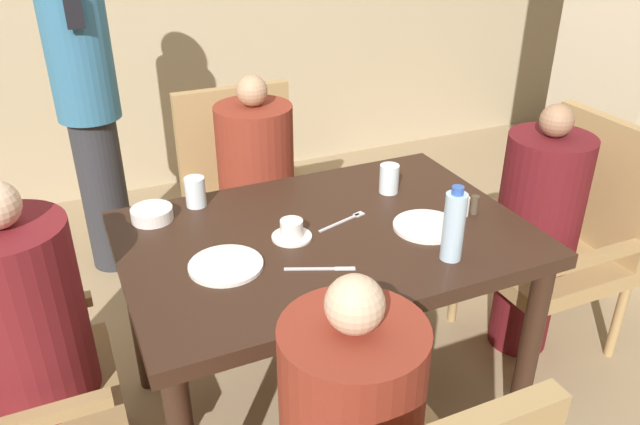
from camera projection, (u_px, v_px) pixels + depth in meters
ground_plane at (325, 403)px, 2.38m from camera, size 16.00×16.00×0.00m
dining_table at (325, 257)px, 2.07m from camera, size 1.30×0.88×0.75m
diner_in_left_chair at (36, 353)px, 1.78m from camera, size 0.32×0.32×1.11m
chair_far_side at (247, 195)px, 2.83m from camera, size 0.53×0.53×0.96m
diner_in_far_chair at (257, 197)px, 2.68m from camera, size 0.32×0.32×1.09m
chair_right_side at (564, 233)px, 2.53m from camera, size 0.53×0.53×0.96m
diner_in_right_chair at (536, 231)px, 2.45m from camera, size 0.32×0.32×1.06m
standing_host at (86, 93)px, 2.84m from camera, size 0.29×0.32×1.68m
plate_main_left at (226, 265)px, 1.84m from camera, size 0.22×0.22×0.01m
plate_main_right at (427, 226)px, 2.04m from camera, size 0.22×0.22×0.01m
teacup_with_saucer at (292, 231)px, 1.98m from camera, size 0.13×0.13×0.06m
bowl_small at (152, 214)px, 2.09m from camera, size 0.14×0.14×0.04m
water_bottle at (454, 226)px, 1.83m from camera, size 0.06×0.06×0.24m
glass_tall_near at (195, 192)px, 2.16m from camera, size 0.07×0.07×0.11m
glass_tall_mid at (389, 179)px, 2.26m from camera, size 0.07×0.07×0.11m
salt_shaker at (465, 206)px, 2.11m from camera, size 0.03×0.03×0.07m
pepper_shaker at (475, 205)px, 2.12m from camera, size 0.03×0.03×0.07m
fork_beside_plate at (346, 220)px, 2.09m from camera, size 0.19×0.07×0.00m
knife_beside_plate at (324, 269)px, 1.83m from camera, size 0.20×0.09×0.00m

